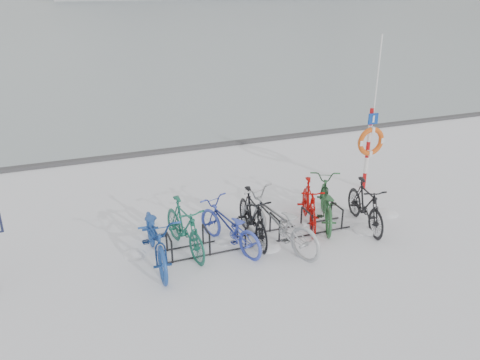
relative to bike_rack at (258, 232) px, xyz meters
name	(u,v)px	position (x,y,z in m)	size (l,w,h in m)	color
ground	(258,240)	(0.00, 0.00, -0.18)	(900.00, 900.00, 0.00)	white
ice_sheet	(60,3)	(0.00, 155.00, -0.17)	(400.00, 298.00, 0.02)	#98A6AC
quay_edge	(183,149)	(0.00, 5.90, -0.13)	(400.00, 0.25, 0.10)	#3F3F42
bike_rack	(258,232)	(0.00, 0.00, 0.00)	(4.00, 0.48, 0.46)	black
lifebuoy_station	(370,141)	(3.50, 1.38, 1.07)	(0.71, 0.22, 3.71)	#AF0E0F
bike_0	(156,235)	(-2.04, -0.05, 0.36)	(0.72, 2.06, 1.08)	#1D4594
bike_1	(184,226)	(-1.46, 0.15, 0.34)	(0.49, 1.73, 1.04)	#1A5F4B
bike_2	(229,225)	(-0.63, -0.03, 0.29)	(0.62, 1.79, 0.94)	#3648BD
bike_3	(253,215)	(-0.08, 0.11, 0.34)	(0.48, 1.72, 1.03)	black
bike_4	(278,220)	(0.26, -0.34, 0.37)	(0.73, 2.09, 1.10)	#A7ABAF
bike_5	(309,203)	(1.25, 0.22, 0.32)	(0.47, 1.66, 1.00)	#A80905
bike_6	(326,200)	(1.66, 0.23, 0.31)	(0.65, 1.87, 0.98)	#25562F
bike_7	(366,203)	(2.33, -0.23, 0.33)	(0.48, 1.69, 1.02)	black
snow_drifts	(297,234)	(0.84, -0.07, -0.18)	(6.00, 1.31, 0.19)	white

